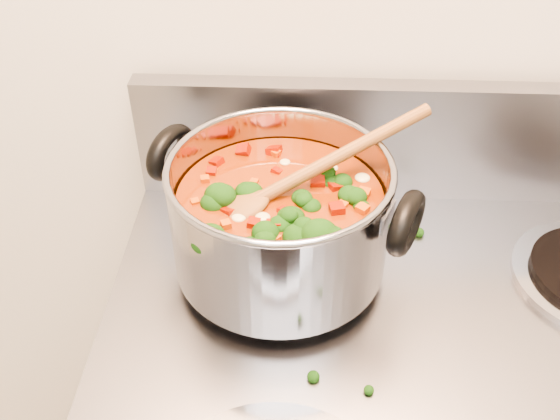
# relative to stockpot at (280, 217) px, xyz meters

# --- Properties ---
(stockpot) EXTENTS (0.30, 0.24, 0.15)m
(stockpot) POSITION_rel_stockpot_xyz_m (0.00, 0.00, 0.00)
(stockpot) COLOR #929299
(stockpot) RESTS_ON electric_range
(wooden_spoon) EXTENTS (0.24, 0.15, 0.09)m
(wooden_spoon) POSITION_rel_stockpot_xyz_m (0.01, 0.01, 0.04)
(wooden_spoon) COLOR brown
(wooden_spoon) RESTS_ON stockpot
(cooktop_crumbs) EXTENTS (0.16, 0.32, 0.01)m
(cooktop_crumbs) POSITION_rel_stockpot_xyz_m (0.04, 0.00, -0.08)
(cooktop_crumbs) COLOR black
(cooktop_crumbs) RESTS_ON electric_range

